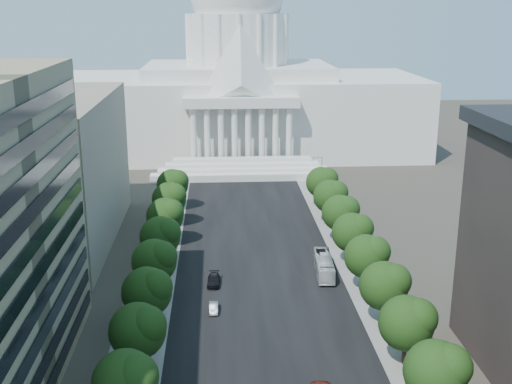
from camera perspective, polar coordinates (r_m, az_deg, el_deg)
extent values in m
cube|color=black|center=(128.00, -0.10, -5.48)|extent=(30.00, 260.00, 0.01)
cube|color=gray|center=(128.36, -8.64, -5.61)|extent=(8.00, 260.00, 0.02)
cube|color=gray|center=(130.43, 8.29, -5.24)|extent=(8.00, 260.00, 0.02)
cube|color=white|center=(216.66, -1.60, 6.95)|extent=(120.00, 50.00, 25.00)
cube|color=white|center=(214.81, -1.64, 10.77)|extent=(60.00, 40.00, 4.00)
cube|color=white|center=(188.77, -1.34, 8.04)|extent=(34.00, 8.00, 3.00)
cylinder|color=white|center=(214.09, -1.66, 13.44)|extent=(32.00, 32.00, 16.00)
cube|color=gray|center=(138.90, -20.56, 1.71)|extent=(38.00, 52.00, 30.00)
sphere|color=black|center=(77.47, -11.56, -16.23)|extent=(7.60, 7.60, 7.60)
sphere|color=black|center=(76.05, -10.66, -15.83)|extent=(5.32, 5.32, 5.32)
cylinder|color=#33261C|center=(90.05, -10.34, -14.68)|extent=(0.56, 0.56, 2.94)
sphere|color=black|center=(87.75, -10.50, -12.04)|extent=(7.60, 7.60, 7.60)
sphere|color=black|center=(86.39, -9.70, -11.62)|extent=(5.32, 5.32, 5.32)
cylinder|color=#33261C|center=(100.47, -9.56, -11.18)|extent=(0.56, 0.56, 2.94)
sphere|color=black|center=(98.41, -9.69, -8.75)|extent=(7.60, 7.60, 7.60)
sphere|color=black|center=(97.11, -8.98, -8.33)|extent=(5.32, 5.32, 5.32)
cylinder|color=#33261C|center=(111.21, -8.94, -8.34)|extent=(0.56, 0.56, 2.94)
sphere|color=black|center=(109.35, -9.05, -6.10)|extent=(7.60, 7.60, 7.60)
sphere|color=black|center=(108.10, -8.41, -5.69)|extent=(5.32, 5.32, 5.32)
cylinder|color=#33261C|center=(122.18, -8.44, -6.01)|extent=(0.56, 0.56, 2.94)
sphere|color=black|center=(120.50, -8.53, -3.94)|extent=(7.60, 7.60, 7.60)
sphere|color=black|center=(119.29, -7.95, -3.55)|extent=(5.32, 5.32, 5.32)
cylinder|color=#33261C|center=(133.33, -8.02, -4.07)|extent=(0.56, 0.56, 2.94)
sphere|color=black|center=(131.79, -8.10, -2.15)|extent=(7.60, 7.60, 7.60)
sphere|color=black|center=(130.62, -7.57, -1.77)|extent=(5.32, 5.32, 5.32)
cylinder|color=#33261C|center=(144.62, -7.67, -2.42)|extent=(0.56, 0.56, 2.94)
sphere|color=black|center=(143.20, -7.74, -0.64)|extent=(7.60, 7.60, 7.60)
sphere|color=black|center=(142.06, -7.25, -0.28)|extent=(5.32, 5.32, 5.32)
cylinder|color=#33261C|center=(156.02, -7.38, -1.02)|extent=(0.56, 0.56, 2.94)
sphere|color=black|center=(154.70, -7.44, 0.65)|extent=(7.60, 7.60, 7.60)
sphere|color=black|center=(153.58, -6.98, 0.99)|extent=(5.32, 5.32, 5.32)
sphere|color=black|center=(80.67, 15.66, -15.12)|extent=(7.60, 7.60, 7.60)
sphere|color=black|center=(79.91, 16.84, -14.59)|extent=(5.32, 5.32, 5.32)
cylinder|color=#33261C|center=(92.81, 13.02, -13.85)|extent=(0.56, 0.56, 2.94)
sphere|color=black|center=(90.58, 13.21, -11.27)|extent=(7.60, 7.60, 7.60)
sphere|color=black|center=(89.80, 14.22, -10.78)|extent=(5.32, 5.32, 5.32)
cylinder|color=#33261C|center=(102.95, 11.15, -10.56)|extent=(0.56, 0.56, 2.94)
sphere|color=black|center=(100.95, 11.29, -8.18)|extent=(7.60, 7.60, 7.60)
sphere|color=black|center=(100.16, 12.18, -7.72)|extent=(5.32, 5.32, 5.32)
cylinder|color=#33261C|center=(113.46, 9.65, -7.87)|extent=(0.56, 0.56, 2.94)
sphere|color=black|center=(111.64, 9.76, -5.66)|extent=(7.60, 7.60, 7.60)
sphere|color=black|center=(110.85, 10.55, -5.23)|extent=(5.32, 5.32, 5.32)
cylinder|color=#33261C|center=(124.23, 8.42, -5.63)|extent=(0.56, 0.56, 2.94)
sphere|color=black|center=(122.58, 8.51, -3.59)|extent=(7.60, 7.60, 7.60)
sphere|color=black|center=(121.78, 9.22, -3.18)|extent=(5.32, 5.32, 5.32)
cylinder|color=#33261C|center=(135.22, 7.40, -3.75)|extent=(0.56, 0.56, 2.94)
sphere|color=black|center=(133.70, 7.47, -1.86)|extent=(7.60, 7.60, 7.60)
sphere|color=black|center=(132.90, 8.11, -1.48)|extent=(5.32, 5.32, 5.32)
cylinder|color=#33261C|center=(146.36, 6.53, -2.15)|extent=(0.56, 0.56, 2.94)
sphere|color=black|center=(144.96, 6.59, -0.39)|extent=(7.60, 7.60, 7.60)
sphere|color=black|center=(144.16, 7.18, -0.03)|extent=(5.32, 5.32, 5.32)
cylinder|color=#33261C|center=(157.63, 5.79, -0.78)|extent=(0.56, 0.56, 2.94)
sphere|color=black|center=(156.33, 5.84, 0.86)|extent=(7.60, 7.60, 7.60)
sphere|color=black|center=(155.53, 6.38, 1.20)|extent=(5.32, 5.32, 5.32)
cylinder|color=gray|center=(78.97, 16.97, -13.75)|extent=(2.40, 0.14, 0.14)
sphere|color=gray|center=(78.66, 16.19, -13.89)|extent=(0.44, 0.44, 0.44)
cylinder|color=gray|center=(102.28, 12.61, -8.95)|extent=(0.18, 0.18, 9.00)
cylinder|color=gray|center=(100.24, 12.10, -6.77)|extent=(2.40, 0.14, 0.14)
sphere|color=gray|center=(99.99, 11.48, -6.85)|extent=(0.44, 0.44, 0.44)
cylinder|color=gray|center=(124.59, 9.51, -4.12)|extent=(0.18, 0.18, 9.00)
cylinder|color=gray|center=(122.92, 9.06, -2.26)|extent=(2.40, 0.14, 0.14)
sphere|color=gray|center=(122.72, 8.55, -2.32)|extent=(0.44, 0.44, 0.44)
cylinder|color=gray|center=(147.77, 7.39, -0.77)|extent=(0.18, 0.18, 9.00)
cylinder|color=gray|center=(146.36, 6.99, 0.83)|extent=(2.40, 0.14, 0.14)
sphere|color=gray|center=(146.19, 6.57, 0.79)|extent=(0.44, 0.44, 0.44)
cylinder|color=gray|center=(171.45, 5.86, 1.66)|extent=(0.18, 0.18, 9.00)
cylinder|color=gray|center=(170.24, 5.50, 3.06)|extent=(2.40, 0.14, 0.14)
sphere|color=gray|center=(170.10, 5.13, 3.02)|extent=(0.44, 0.44, 0.44)
imported|color=#97999E|center=(104.87, -3.79, -10.25)|extent=(1.41, 3.96, 1.30)
imported|color=black|center=(114.34, -3.78, -7.84)|extent=(2.43, 5.48, 1.56)
imported|color=silver|center=(118.57, 6.06, -6.51)|extent=(3.68, 12.40, 3.41)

